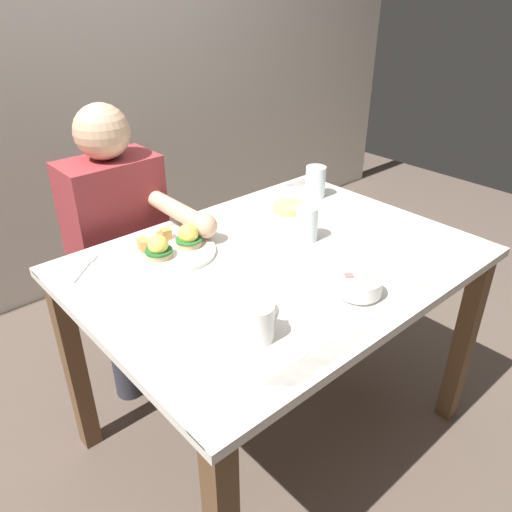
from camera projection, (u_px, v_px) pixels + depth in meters
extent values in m
plane|color=brown|center=(274.00, 426.00, 1.92)|extent=(6.00, 6.00, 0.00)
cube|color=silver|center=(50.00, 27.00, 2.26)|extent=(4.80, 0.10, 2.60)
cube|color=white|center=(278.00, 262.00, 1.56)|extent=(1.20, 0.90, 0.03)
cube|color=#B23838|center=(385.00, 315.00, 1.29)|extent=(1.20, 0.06, 0.00)
cube|color=#B23838|center=(202.00, 218.00, 1.81)|extent=(1.20, 0.06, 0.00)
cube|color=brown|center=(464.00, 342.00, 1.80)|extent=(0.06, 0.06, 0.71)
cube|color=brown|center=(75.00, 367.00, 1.68)|extent=(0.06, 0.06, 0.71)
cube|color=brown|center=(302.00, 259.00, 2.32)|extent=(0.06, 0.06, 0.71)
cylinder|color=white|center=(173.00, 252.00, 1.57)|extent=(0.27, 0.27, 0.01)
cylinder|color=tan|center=(159.00, 254.00, 1.53)|extent=(0.08, 0.08, 0.02)
cylinder|color=#236028|center=(159.00, 251.00, 1.52)|extent=(0.08, 0.08, 0.01)
sphere|color=#F7DB56|center=(158.00, 245.00, 1.51)|extent=(0.06, 0.06, 0.06)
cylinder|color=tan|center=(189.00, 243.00, 1.59)|extent=(0.08, 0.08, 0.02)
cylinder|color=#286B2D|center=(189.00, 239.00, 1.58)|extent=(0.08, 0.08, 0.01)
sphere|color=#F7DB56|center=(188.00, 234.00, 1.57)|extent=(0.06, 0.06, 0.06)
cube|color=tan|center=(146.00, 246.00, 1.55)|extent=(0.04, 0.04, 0.04)
cube|color=tan|center=(166.00, 234.00, 1.63)|extent=(0.04, 0.04, 0.03)
cube|color=#AD7038|center=(161.00, 237.00, 1.61)|extent=(0.04, 0.04, 0.03)
cube|color=tan|center=(144.00, 243.00, 1.58)|extent=(0.03, 0.03, 0.03)
cube|color=tan|center=(142.00, 244.00, 1.56)|extent=(0.03, 0.03, 0.04)
cylinder|color=white|center=(359.00, 294.00, 1.37)|extent=(0.10, 0.10, 0.01)
cylinder|color=white|center=(360.00, 285.00, 1.35)|extent=(0.12, 0.12, 0.04)
cube|color=#B7E093|center=(362.00, 288.00, 1.35)|extent=(0.04, 0.04, 0.03)
cube|color=#F4DB66|center=(368.00, 282.00, 1.36)|extent=(0.04, 0.04, 0.03)
cube|color=#F4DB66|center=(349.00, 282.00, 1.37)|extent=(0.03, 0.03, 0.02)
cube|color=#B7E093|center=(360.00, 282.00, 1.35)|extent=(0.04, 0.04, 0.03)
cube|color=#EA6B70|center=(349.00, 278.00, 1.36)|extent=(0.03, 0.03, 0.02)
cube|color=#EA6B70|center=(360.00, 284.00, 1.37)|extent=(0.03, 0.03, 0.03)
cylinder|color=white|center=(258.00, 322.00, 1.19)|extent=(0.08, 0.08, 0.09)
cylinder|color=black|center=(258.00, 308.00, 1.17)|extent=(0.07, 0.07, 0.01)
torus|color=white|center=(271.00, 314.00, 1.21)|extent=(0.06, 0.02, 0.06)
cube|color=silver|center=(81.00, 272.00, 1.47)|extent=(0.10, 0.09, 0.00)
cube|color=silver|center=(91.00, 259.00, 1.54)|extent=(0.04, 0.04, 0.00)
cylinder|color=silver|center=(307.00, 223.00, 1.63)|extent=(0.07, 0.07, 0.12)
cylinder|color=silver|center=(307.00, 229.00, 1.64)|extent=(0.07, 0.07, 0.07)
cylinder|color=silver|center=(315.00, 182.00, 1.95)|extent=(0.08, 0.08, 0.12)
cylinder|color=silver|center=(315.00, 187.00, 1.96)|extent=(0.07, 0.07, 0.08)
cylinder|color=white|center=(289.00, 212.00, 1.84)|extent=(0.20, 0.20, 0.01)
cylinder|color=#DBBC70|center=(290.00, 207.00, 1.83)|extent=(0.12, 0.12, 0.02)
cylinder|color=#33333D|center=(124.00, 348.00, 1.97)|extent=(0.11, 0.11, 0.45)
cylinder|color=#33333D|center=(163.00, 330.00, 2.07)|extent=(0.11, 0.11, 0.45)
cube|color=#993338|center=(116.00, 224.00, 1.85)|extent=(0.34, 0.20, 0.50)
sphere|color=#DBAD89|center=(102.00, 132.00, 1.68)|extent=(0.19, 0.19, 0.19)
cylinder|color=#DBAD89|center=(179.00, 212.00, 1.71)|extent=(0.06, 0.30, 0.06)
sphere|color=#DBAD89|center=(205.00, 226.00, 1.61)|extent=(0.08, 0.08, 0.08)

